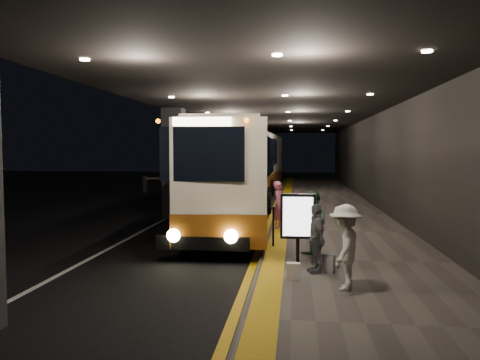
# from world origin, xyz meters

# --- Properties ---
(ground) EXTENTS (90.00, 90.00, 0.00)m
(ground) POSITION_xyz_m (0.00, 0.00, 0.00)
(ground) COLOR black
(lane_line_white) EXTENTS (0.12, 50.00, 0.01)m
(lane_line_white) POSITION_xyz_m (-1.80, 5.00, 0.01)
(lane_line_white) COLOR silver
(lane_line_white) RESTS_ON ground
(kerb_stripe_yellow) EXTENTS (0.18, 50.00, 0.01)m
(kerb_stripe_yellow) POSITION_xyz_m (2.35, 5.00, 0.01)
(kerb_stripe_yellow) COLOR gold
(kerb_stripe_yellow) RESTS_ON ground
(sidewalk) EXTENTS (4.50, 50.00, 0.15)m
(sidewalk) POSITION_xyz_m (4.75, 5.00, 0.07)
(sidewalk) COLOR #514C44
(sidewalk) RESTS_ON ground
(tactile_strip) EXTENTS (0.50, 50.00, 0.01)m
(tactile_strip) POSITION_xyz_m (2.85, 5.00, 0.16)
(tactile_strip) COLOR gold
(tactile_strip) RESTS_ON sidewalk
(terminal_wall) EXTENTS (0.10, 50.00, 6.00)m
(terminal_wall) POSITION_xyz_m (7.00, 5.00, 3.00)
(terminal_wall) COLOR black
(terminal_wall) RESTS_ON ground
(support_columns) EXTENTS (0.80, 24.80, 4.40)m
(support_columns) POSITION_xyz_m (-1.50, 4.00, 2.20)
(support_columns) COLOR black
(support_columns) RESTS_ON ground
(canopy) EXTENTS (9.00, 50.00, 0.40)m
(canopy) POSITION_xyz_m (2.50, 5.00, 4.60)
(canopy) COLOR black
(canopy) RESTS_ON support_columns
(coach_main) EXTENTS (3.09, 11.39, 3.52)m
(coach_main) POSITION_xyz_m (1.13, 2.18, 1.69)
(coach_main) COLOR #EDE3C6
(coach_main) RESTS_ON ground
(coach_second) EXTENTS (2.94, 12.05, 3.76)m
(coach_second) POSITION_xyz_m (0.77, 17.68, 1.81)
(coach_second) COLOR #EDE3C6
(coach_second) RESTS_ON ground
(passenger_boarding) EXTENTS (0.52, 0.66, 1.57)m
(passenger_boarding) POSITION_xyz_m (2.80, 1.18, 0.93)
(passenger_boarding) COLOR #BE5980
(passenger_boarding) RESTS_ON sidewalk
(passenger_waiting_green) EXTENTS (0.82, 0.92, 1.61)m
(passenger_waiting_green) POSITION_xyz_m (3.76, -3.00, 0.96)
(passenger_waiting_green) COLOR #40734E
(passenger_waiting_green) RESTS_ON sidewalk
(passenger_waiting_white) EXTENTS (0.75, 1.12, 1.58)m
(passenger_waiting_white) POSITION_xyz_m (4.25, -5.53, 0.94)
(passenger_waiting_white) COLOR silver
(passenger_waiting_white) RESTS_ON sidewalk
(passenger_waiting_grey) EXTENTS (0.63, 0.94, 1.46)m
(passenger_waiting_grey) POSITION_xyz_m (3.78, -4.37, 0.88)
(passenger_waiting_grey) COLOR #535458
(passenger_waiting_grey) RESTS_ON sidewalk
(bag_polka) EXTENTS (0.34, 0.25, 0.38)m
(bag_polka) POSITION_xyz_m (4.01, -4.37, 0.34)
(bag_polka) COLOR black
(bag_polka) RESTS_ON sidewalk
(bag_plain) EXTENTS (0.28, 0.17, 0.33)m
(bag_plain) POSITION_xyz_m (3.30, -4.96, 0.32)
(bag_plain) COLOR silver
(bag_plain) RESTS_ON sidewalk
(info_sign) EXTENTS (0.77, 0.14, 1.62)m
(info_sign) POSITION_xyz_m (3.39, -3.94, 1.24)
(info_sign) COLOR black
(info_sign) RESTS_ON sidewalk
(stanchion_post) EXTENTS (0.05, 0.05, 1.06)m
(stanchion_post) POSITION_xyz_m (2.75, -1.82, 0.68)
(stanchion_post) COLOR black
(stanchion_post) RESTS_ON sidewalk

